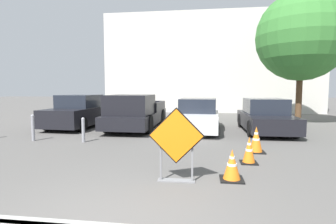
{
  "coord_description": "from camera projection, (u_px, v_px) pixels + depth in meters",
  "views": [
    {
      "loc": [
        1.21,
        -3.04,
        1.88
      ],
      "look_at": [
        -0.68,
        10.9,
        0.64
      ],
      "focal_mm": 28.0,
      "sensor_mm": 36.0,
      "label": 1
    }
  ],
  "objects": [
    {
      "name": "building_facade_backdrop",
      "position": [
        210.0,
        65.0,
        22.73
      ],
      "size": [
        17.23,
        5.0,
        7.96
      ],
      "color": "beige",
      "rests_on": "ground_plane"
    },
    {
      "name": "ground_plane",
      "position": [
        179.0,
        126.0,
        13.2
      ],
      "size": [
        96.0,
        96.0,
        0.0
      ],
      "primitive_type": "plane",
      "color": "#565451"
    },
    {
      "name": "parked_car_nearest",
      "position": [
        79.0,
        112.0,
        12.9
      ],
      "size": [
        2.05,
        4.21,
        1.59
      ],
      "rotation": [
        0.0,
        0.0,
        3.1
      ],
      "color": "black",
      "rests_on": "ground_plane"
    },
    {
      "name": "road_closed_sign",
      "position": [
        176.0,
        142.0,
        5.23
      ],
      "size": [
        1.13,
        0.2,
        1.52
      ],
      "color": "black",
      "rests_on": "ground_plane"
    },
    {
      "name": "parked_car_second",
      "position": [
        198.0,
        116.0,
        11.88
      ],
      "size": [
        2.01,
        4.53,
        1.45
      ],
      "rotation": [
        0.0,
        0.0,
        3.09
      ],
      "color": "silver",
      "rests_on": "ground_plane"
    },
    {
      "name": "street_tree_behind_lot",
      "position": [
        301.0,
        36.0,
        13.96
      ],
      "size": [
        4.74,
        4.74,
        7.05
      ],
      "color": "#513823",
      "rests_on": "ground_plane"
    },
    {
      "name": "bollard_second",
      "position": [
        33.0,
        127.0,
        9.46
      ],
      "size": [
        0.12,
        0.12,
        0.96
      ],
      "color": "gray",
      "rests_on": "ground_plane"
    },
    {
      "name": "traffic_cone_third",
      "position": [
        256.0,
        140.0,
        7.75
      ],
      "size": [
        0.51,
        0.51,
        0.78
      ],
      "color": "black",
      "rests_on": "ground_plane"
    },
    {
      "name": "bollard_nearest",
      "position": [
        83.0,
        129.0,
        9.2
      ],
      "size": [
        0.12,
        0.12,
        0.88
      ],
      "color": "gray",
      "rests_on": "ground_plane"
    },
    {
      "name": "traffic_cone_nearest",
      "position": [
        232.0,
        165.0,
        5.38
      ],
      "size": [
        0.48,
        0.48,
        0.64
      ],
      "color": "black",
      "rests_on": "ground_plane"
    },
    {
      "name": "parked_car_third",
      "position": [
        265.0,
        117.0,
        11.45
      ],
      "size": [
        1.9,
        4.32,
        1.46
      ],
      "rotation": [
        0.0,
        0.0,
        3.15
      ],
      "color": "black",
      "rests_on": "ground_plane"
    },
    {
      "name": "pickup_truck",
      "position": [
        135.0,
        113.0,
        12.26
      ],
      "size": [
        2.1,
        5.26,
        1.62
      ],
      "rotation": [
        0.0,
        0.0,
        3.13
      ],
      "color": "black",
      "rests_on": "ground_plane"
    },
    {
      "name": "traffic_cone_second",
      "position": [
        249.0,
        150.0,
        6.61
      ],
      "size": [
        0.42,
        0.42,
        0.68
      ],
      "color": "black",
      "rests_on": "ground_plane"
    }
  ]
}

